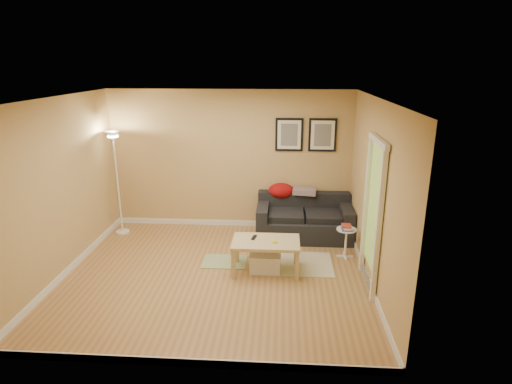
% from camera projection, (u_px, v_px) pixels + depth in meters
% --- Properties ---
extents(floor, '(4.50, 4.50, 0.00)m').
position_uv_depth(floor, '(216.00, 275.00, 6.30)').
color(floor, '#A97D48').
rests_on(floor, ground).
extents(ceiling, '(4.50, 4.50, 0.00)m').
position_uv_depth(ceiling, '(210.00, 98.00, 5.53)').
color(ceiling, white).
rests_on(ceiling, wall_back).
extents(wall_back, '(4.50, 0.00, 4.50)m').
position_uv_depth(wall_back, '(231.00, 160.00, 7.82)').
color(wall_back, tan).
rests_on(wall_back, ground).
extents(wall_front, '(4.50, 0.00, 4.50)m').
position_uv_depth(wall_front, '(180.00, 254.00, 4.01)').
color(wall_front, tan).
rests_on(wall_front, ground).
extents(wall_left, '(0.00, 4.00, 4.00)m').
position_uv_depth(wall_left, '(59.00, 189.00, 6.05)').
color(wall_left, tan).
rests_on(wall_left, ground).
extents(wall_right, '(0.00, 4.00, 4.00)m').
position_uv_depth(wall_right, '(375.00, 195.00, 5.77)').
color(wall_right, tan).
rests_on(wall_right, ground).
extents(baseboard_back, '(4.50, 0.02, 0.10)m').
position_uv_depth(baseboard_back, '(232.00, 223.00, 8.18)').
color(baseboard_back, white).
rests_on(baseboard_back, ground).
extents(baseboard_front, '(4.50, 0.02, 0.10)m').
position_uv_depth(baseboard_front, '(186.00, 362.00, 4.39)').
color(baseboard_front, white).
rests_on(baseboard_front, ground).
extents(baseboard_left, '(0.02, 4.00, 0.10)m').
position_uv_depth(baseboard_left, '(71.00, 267.00, 6.42)').
color(baseboard_left, white).
rests_on(baseboard_left, ground).
extents(baseboard_right, '(0.02, 4.00, 0.10)m').
position_uv_depth(baseboard_right, '(367.00, 276.00, 6.15)').
color(baseboard_right, white).
rests_on(baseboard_right, ground).
extents(sofa, '(1.70, 0.90, 0.75)m').
position_uv_depth(sofa, '(304.00, 217.00, 7.56)').
color(sofa, black).
rests_on(sofa, ground).
extents(red_throw, '(0.48, 0.36, 0.28)m').
position_uv_depth(red_throw, '(281.00, 191.00, 7.78)').
color(red_throw, maroon).
rests_on(red_throw, sofa).
extents(plaid_throw, '(0.45, 0.32, 0.10)m').
position_uv_depth(plaid_throw, '(305.00, 191.00, 7.71)').
color(plaid_throw, tan).
rests_on(plaid_throw, sofa).
extents(framed_print_left, '(0.50, 0.04, 0.60)m').
position_uv_depth(framed_print_left, '(289.00, 135.00, 7.58)').
color(framed_print_left, black).
rests_on(framed_print_left, wall_back).
extents(framed_print_right, '(0.50, 0.04, 0.60)m').
position_uv_depth(framed_print_right, '(323.00, 135.00, 7.54)').
color(framed_print_right, black).
rests_on(framed_print_right, wall_back).
extents(area_rug, '(1.25, 0.85, 0.01)m').
position_uv_depth(area_rug, '(293.00, 264.00, 6.63)').
color(area_rug, beige).
rests_on(area_rug, ground).
extents(green_runner, '(0.70, 0.50, 0.01)m').
position_uv_depth(green_runner, '(225.00, 262.00, 6.70)').
color(green_runner, '#668C4C').
rests_on(green_runner, ground).
extents(coffee_table, '(1.16, 0.94, 0.50)m').
position_uv_depth(coffee_table, '(266.00, 256.00, 6.33)').
color(coffee_table, tan).
rests_on(coffee_table, ground).
extents(remote_control, '(0.08, 0.17, 0.02)m').
position_uv_depth(remote_control, '(254.00, 237.00, 6.35)').
color(remote_control, black).
rests_on(remote_control, coffee_table).
extents(tape_roll, '(0.07, 0.07, 0.03)m').
position_uv_depth(tape_roll, '(275.00, 242.00, 6.18)').
color(tape_roll, yellow).
rests_on(tape_roll, coffee_table).
extents(storage_bin, '(0.47, 0.35, 0.29)m').
position_uv_depth(storage_bin, '(265.00, 262.00, 6.37)').
color(storage_bin, white).
rests_on(storage_bin, ground).
extents(side_table, '(0.32, 0.32, 0.49)m').
position_uv_depth(side_table, '(346.00, 243.00, 6.80)').
color(side_table, white).
rests_on(side_table, ground).
extents(book_stack, '(0.23, 0.26, 0.07)m').
position_uv_depth(book_stack, '(347.00, 227.00, 6.71)').
color(book_stack, '#33499B').
rests_on(book_stack, side_table).
extents(floor_lamp, '(0.25, 0.25, 1.92)m').
position_uv_depth(floor_lamp, '(118.00, 186.00, 7.58)').
color(floor_lamp, white).
rests_on(floor_lamp, ground).
extents(doorway, '(0.12, 1.01, 2.13)m').
position_uv_depth(doorway, '(372.00, 218.00, 5.72)').
color(doorway, white).
rests_on(doorway, ground).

